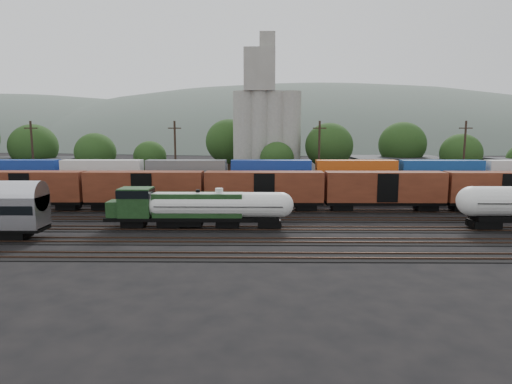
{
  "coord_description": "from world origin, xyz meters",
  "views": [
    {
      "loc": [
        2.37,
        -49.36,
        10.38
      ],
      "look_at": [
        1.74,
        2.0,
        3.0
      ],
      "focal_mm": 30.0,
      "sensor_mm": 36.0,
      "label": 1
    }
  ],
  "objects_px": {
    "tank_car_a": "(219,206)",
    "orange_locomotive": "(220,188)",
    "green_locomotive": "(172,207)",
    "grain_silo": "(266,126)"
  },
  "relations": [
    {
      "from": "tank_car_a",
      "to": "orange_locomotive",
      "type": "distance_m",
      "value": 15.06
    },
    {
      "from": "green_locomotive",
      "to": "orange_locomotive",
      "type": "xyz_separation_m",
      "value": [
        3.61,
        15.0,
        -0.02
      ]
    },
    {
      "from": "grain_silo",
      "to": "orange_locomotive",
      "type": "bearing_deg",
      "value": -104.45
    },
    {
      "from": "orange_locomotive",
      "to": "grain_silo",
      "type": "distance_m",
      "value": 28.29
    },
    {
      "from": "green_locomotive",
      "to": "tank_car_a",
      "type": "relative_size",
      "value": 1.0
    },
    {
      "from": "tank_car_a",
      "to": "green_locomotive",
      "type": "bearing_deg",
      "value": 180.0
    },
    {
      "from": "green_locomotive",
      "to": "grain_silo",
      "type": "relative_size",
      "value": 0.54
    },
    {
      "from": "tank_car_a",
      "to": "grain_silo",
      "type": "xyz_separation_m",
      "value": [
        5.33,
        41.0,
        8.8
      ]
    },
    {
      "from": "green_locomotive",
      "to": "tank_car_a",
      "type": "bearing_deg",
      "value": 0.0
    },
    {
      "from": "green_locomotive",
      "to": "tank_car_a",
      "type": "height_order",
      "value": "green_locomotive"
    }
  ]
}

